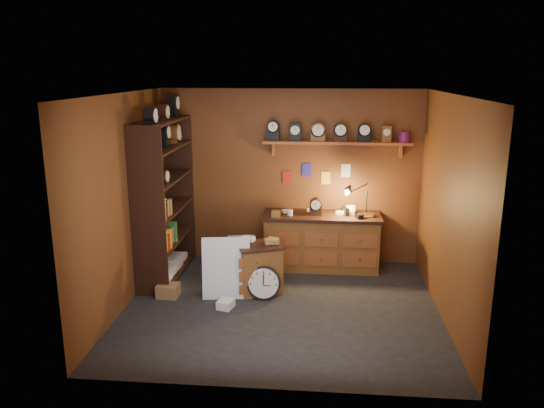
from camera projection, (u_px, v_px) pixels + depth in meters
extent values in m
plane|color=black|center=(281.00, 307.00, 6.83)|extent=(4.00, 4.00, 0.00)
cube|color=brown|center=(290.00, 177.00, 8.23)|extent=(4.00, 0.02, 2.70)
cube|color=brown|center=(267.00, 257.00, 4.76)|extent=(4.00, 0.02, 2.70)
cube|color=brown|center=(123.00, 203.00, 6.67)|extent=(0.02, 3.60, 2.70)
cube|color=brown|center=(449.00, 210.00, 6.32)|extent=(0.02, 3.60, 2.70)
cube|color=beige|center=(282.00, 94.00, 6.16)|extent=(4.00, 3.60, 0.02)
cube|color=#964B20|center=(337.00, 142.00, 7.88)|extent=(2.20, 0.30, 0.04)
cube|color=#964B20|center=(274.00, 149.00, 8.06)|extent=(0.04, 0.16, 0.20)
cube|color=#964B20|center=(400.00, 151.00, 7.89)|extent=(0.04, 0.16, 0.20)
cylinder|color=#B21419|center=(404.00, 137.00, 7.77)|extent=(0.16, 0.16, 0.15)
cube|color=maroon|center=(300.00, 177.00, 8.20)|extent=(0.14, 0.01, 0.20)
cube|color=#221A94|center=(319.00, 170.00, 8.15)|extent=(0.14, 0.01, 0.20)
cube|color=gold|center=(339.00, 178.00, 8.15)|extent=(0.14, 0.01, 0.20)
cube|color=silver|center=(359.00, 171.00, 8.10)|extent=(0.14, 0.01, 0.20)
cube|color=black|center=(150.00, 199.00, 7.66)|extent=(0.03, 1.60, 2.30)
cube|color=black|center=(148.00, 214.00, 6.89)|extent=(0.45, 0.03, 2.30)
cube|color=black|center=(179.00, 188.00, 8.40)|extent=(0.45, 0.03, 2.30)
cube|color=black|center=(169.00, 271.00, 7.92)|extent=(0.43, 1.54, 0.03)
cube|color=black|center=(167.00, 239.00, 7.79)|extent=(0.43, 1.54, 0.03)
cube|color=black|center=(166.00, 210.00, 7.68)|extent=(0.43, 1.54, 0.03)
cube|color=black|center=(164.00, 179.00, 7.57)|extent=(0.43, 1.54, 0.03)
cube|color=black|center=(163.00, 148.00, 7.46)|extent=(0.43, 1.54, 0.03)
cube|color=black|center=(161.00, 121.00, 7.36)|extent=(0.43, 1.54, 0.03)
cube|color=brown|center=(321.00, 243.00, 8.11)|extent=(1.71, 0.60, 0.80)
cube|color=black|center=(322.00, 216.00, 8.01)|extent=(1.77, 0.66, 0.05)
cube|color=#964B20|center=(321.00, 249.00, 7.82)|extent=(1.63, 0.02, 0.52)
cylinder|color=black|center=(366.00, 216.00, 7.89)|extent=(0.12, 0.12, 0.02)
cylinder|color=black|center=(367.00, 203.00, 7.85)|extent=(0.02, 0.02, 0.38)
cylinder|color=black|center=(359.00, 188.00, 7.77)|extent=(0.27, 0.09, 0.14)
cone|color=black|center=(350.00, 191.00, 7.76)|extent=(0.18, 0.14, 0.18)
cube|color=brown|center=(259.00, 269.00, 7.27)|extent=(0.68, 0.63, 0.64)
cube|color=black|center=(259.00, 245.00, 7.19)|extent=(0.74, 0.69, 0.03)
cube|color=#964B20|center=(257.00, 275.00, 7.05)|extent=(0.46, 0.20, 0.55)
cylinder|color=black|center=(264.00, 283.00, 7.04)|extent=(0.46, 0.15, 0.46)
cylinder|color=beige|center=(263.00, 283.00, 7.00)|extent=(0.40, 0.09, 0.39)
cube|color=black|center=(263.00, 279.00, 6.98)|extent=(0.01, 0.04, 0.15)
cube|color=black|center=(267.00, 286.00, 7.00)|extent=(0.10, 0.01, 0.01)
cube|color=silver|center=(227.00, 297.00, 7.15)|extent=(0.65, 0.26, 0.84)
cube|color=silver|center=(242.00, 253.00, 8.19)|extent=(0.51, 0.51, 0.44)
cube|color=black|center=(240.00, 258.00, 7.97)|extent=(0.36, 0.10, 0.35)
cube|color=olive|center=(168.00, 291.00, 7.13)|extent=(0.29, 0.25, 0.17)
cube|color=white|center=(226.00, 304.00, 6.80)|extent=(0.23, 0.25, 0.11)
cube|color=olive|center=(245.00, 266.00, 8.01)|extent=(0.25, 0.21, 0.17)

